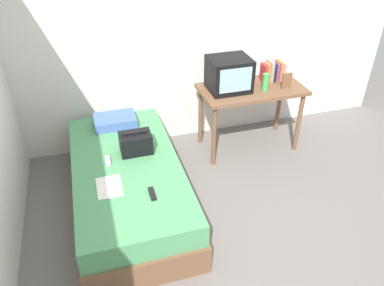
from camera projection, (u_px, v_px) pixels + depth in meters
name	position (u px, v px, depth m)	size (l,w,h in m)	color
ground_plane	(254.00, 247.00, 3.25)	(8.00, 8.00, 0.00)	slate
wall_back	(189.00, 32.00, 4.13)	(5.20, 0.10, 2.60)	silver
bed	(128.00, 184.00, 3.57)	(1.00, 2.00, 0.50)	brown
desk	(251.00, 96.00, 4.20)	(1.16, 0.60, 0.77)	brown
tv	(229.00, 74.00, 4.01)	(0.44, 0.39, 0.36)	black
water_bottle	(265.00, 82.00, 4.04)	(0.07, 0.07, 0.19)	green
book_row	(273.00, 71.00, 4.26)	(0.26, 0.16, 0.24)	#B72D33
picture_frame	(287.00, 81.00, 4.09)	(0.11, 0.02, 0.17)	brown
pillow	(115.00, 121.00, 3.98)	(0.43, 0.30, 0.10)	#4766AD
handbag	(136.00, 143.00, 3.54)	(0.30, 0.20, 0.22)	black
magazine	(109.00, 187.00, 3.15)	(0.21, 0.29, 0.01)	white
remote_dark	(152.00, 194.00, 3.07)	(0.04, 0.16, 0.02)	black
remote_silver	(108.00, 161.00, 3.45)	(0.04, 0.14, 0.02)	#B7B7BC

